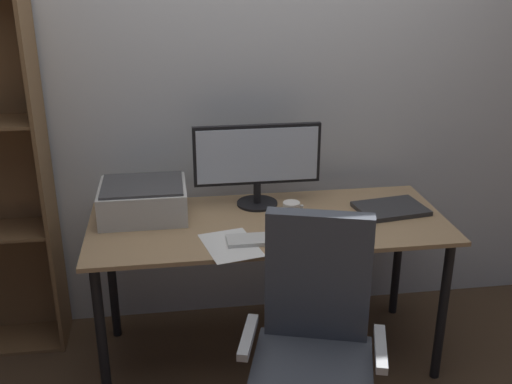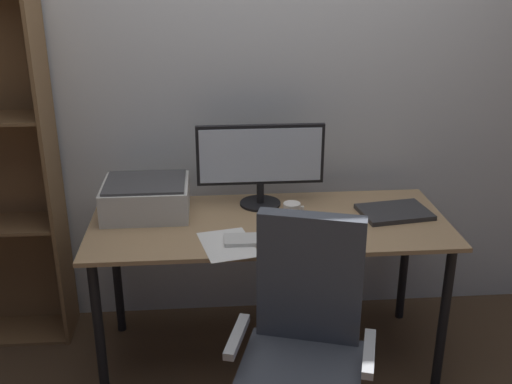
% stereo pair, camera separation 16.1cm
% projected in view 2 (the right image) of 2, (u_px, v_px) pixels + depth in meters
% --- Properties ---
extents(ground_plane, '(12.00, 12.00, 0.00)m').
position_uv_depth(ground_plane, '(268.00, 354.00, 3.08)').
color(ground_plane, '#4C3826').
extents(back_wall, '(6.40, 0.10, 2.60)m').
position_uv_depth(back_wall, '(260.00, 79.00, 3.08)').
color(back_wall, silver).
rests_on(back_wall, ground).
extents(desk, '(1.65, 0.69, 0.74)m').
position_uv_depth(desk, '(269.00, 237.00, 2.84)').
color(desk, tan).
rests_on(desk, ground).
extents(monitor, '(0.61, 0.20, 0.41)m').
position_uv_depth(monitor, '(260.00, 159.00, 2.91)').
color(monitor, black).
rests_on(monitor, desk).
extents(keyboard, '(0.29, 0.11, 0.02)m').
position_uv_depth(keyboard, '(258.00, 239.00, 2.61)').
color(keyboard, silver).
rests_on(keyboard, desk).
extents(mouse, '(0.06, 0.10, 0.03)m').
position_uv_depth(mouse, '(303.00, 236.00, 2.62)').
color(mouse, black).
rests_on(mouse, desk).
extents(coffee_mug, '(0.09, 0.08, 0.10)m').
position_uv_depth(coffee_mug, '(292.00, 213.00, 2.77)').
color(coffee_mug, white).
rests_on(coffee_mug, desk).
extents(laptop, '(0.35, 0.27, 0.02)m').
position_uv_depth(laptop, '(394.00, 212.00, 2.88)').
color(laptop, '#2D2D30').
rests_on(laptop, desk).
extents(printer, '(0.40, 0.34, 0.16)m').
position_uv_depth(printer, '(146.00, 197.00, 2.87)').
color(printer, silver).
rests_on(printer, desk).
extents(paper_sheet, '(0.27, 0.33, 0.00)m').
position_uv_depth(paper_sheet, '(228.00, 244.00, 2.58)').
color(paper_sheet, white).
rests_on(paper_sheet, desk).
extents(office_chair, '(0.57, 0.57, 1.01)m').
position_uv_depth(office_chair, '(303.00, 363.00, 2.28)').
color(office_chair, '#B7BABC').
rests_on(office_chair, ground).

